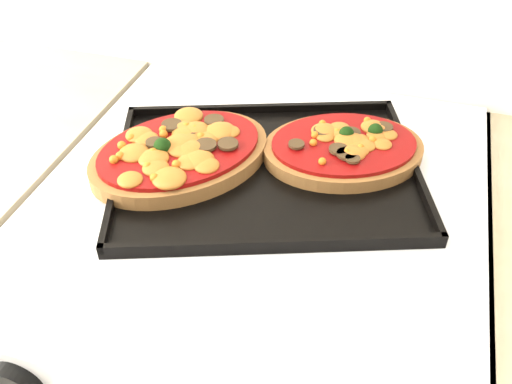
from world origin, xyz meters
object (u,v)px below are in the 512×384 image
(stove, at_px, (262,372))
(baking_tray, at_px, (266,168))
(pizza_right, at_px, (343,147))
(pizza_left, at_px, (180,152))

(stove, distance_m, baking_tray, 0.47)
(stove, relative_size, pizza_right, 4.04)
(baking_tray, relative_size, pizza_left, 1.61)
(pizza_left, distance_m, pizza_right, 0.23)
(stove, relative_size, baking_tray, 2.21)
(baking_tray, bearing_deg, pizza_left, 170.24)
(pizza_left, relative_size, pizza_right, 1.14)
(baking_tray, xyz_separation_m, pizza_left, (-0.12, -0.02, 0.02))
(baking_tray, distance_m, pizza_right, 0.11)
(stove, xyz_separation_m, baking_tray, (-0.00, 0.02, 0.47))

